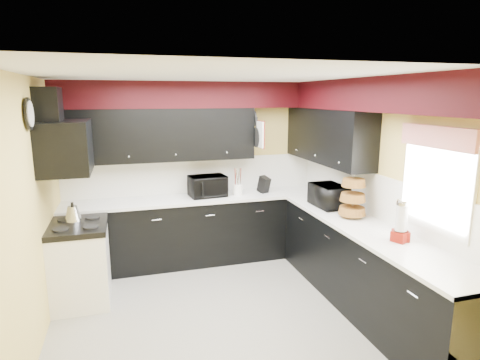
# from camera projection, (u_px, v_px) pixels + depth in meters

# --- Properties ---
(ground) EXTENTS (3.60, 3.60, 0.00)m
(ground) POSITION_uv_depth(u_px,v_px,m) (226.00, 313.00, 4.34)
(ground) COLOR gray
(ground) RESTS_ON ground
(wall_back) EXTENTS (3.60, 0.06, 2.50)m
(wall_back) POSITION_uv_depth(u_px,v_px,m) (194.00, 171.00, 5.78)
(wall_back) COLOR #E0C666
(wall_back) RESTS_ON ground
(wall_right) EXTENTS (0.06, 3.60, 2.50)m
(wall_right) POSITION_uv_depth(u_px,v_px,m) (377.00, 191.00, 4.58)
(wall_right) COLOR #E0C666
(wall_right) RESTS_ON ground
(wall_left) EXTENTS (0.06, 3.60, 2.50)m
(wall_left) POSITION_uv_depth(u_px,v_px,m) (30.00, 217.00, 3.59)
(wall_left) COLOR #E0C666
(wall_left) RESTS_ON ground
(ceiling) EXTENTS (3.60, 3.60, 0.06)m
(ceiling) POSITION_uv_depth(u_px,v_px,m) (224.00, 76.00, 3.83)
(ceiling) COLOR white
(ceiling) RESTS_ON wall_back
(cab_back) EXTENTS (3.60, 0.60, 0.90)m
(cab_back) POSITION_uv_depth(u_px,v_px,m) (199.00, 230.00, 5.66)
(cab_back) COLOR black
(cab_back) RESTS_ON ground
(cab_right) EXTENTS (0.60, 3.00, 0.90)m
(cab_right) POSITION_uv_depth(u_px,v_px,m) (365.00, 269.00, 4.38)
(cab_right) COLOR black
(cab_right) RESTS_ON ground
(counter_back) EXTENTS (3.62, 0.64, 0.04)m
(counter_back) POSITION_uv_depth(u_px,v_px,m) (198.00, 198.00, 5.56)
(counter_back) COLOR white
(counter_back) RESTS_ON cab_back
(counter_right) EXTENTS (0.64, 3.02, 0.04)m
(counter_right) POSITION_uv_depth(u_px,v_px,m) (368.00, 228.00, 4.29)
(counter_right) COLOR white
(counter_right) RESTS_ON cab_right
(splash_back) EXTENTS (3.60, 0.02, 0.50)m
(splash_back) POSITION_uv_depth(u_px,v_px,m) (194.00, 175.00, 5.78)
(splash_back) COLOR white
(splash_back) RESTS_ON counter_back
(splash_right) EXTENTS (0.02, 3.60, 0.50)m
(splash_right) POSITION_uv_depth(u_px,v_px,m) (376.00, 196.00, 4.59)
(splash_right) COLOR white
(splash_right) RESTS_ON counter_right
(upper_back) EXTENTS (2.60, 0.35, 0.70)m
(upper_back) POSITION_uv_depth(u_px,v_px,m) (158.00, 135.00, 5.36)
(upper_back) COLOR black
(upper_back) RESTS_ON wall_back
(upper_right) EXTENTS (0.35, 1.80, 0.70)m
(upper_right) POSITION_uv_depth(u_px,v_px,m) (327.00, 136.00, 5.27)
(upper_right) COLOR black
(upper_right) RESTS_ON wall_right
(soffit_back) EXTENTS (3.60, 0.36, 0.35)m
(soffit_back) POSITION_uv_depth(u_px,v_px,m) (194.00, 95.00, 5.39)
(soffit_back) COLOR black
(soffit_back) RESTS_ON wall_back
(soffit_right) EXTENTS (0.36, 3.24, 0.35)m
(soffit_right) POSITION_uv_depth(u_px,v_px,m) (380.00, 94.00, 4.14)
(soffit_right) COLOR black
(soffit_right) RESTS_ON wall_right
(stove) EXTENTS (0.60, 0.75, 0.86)m
(stove) POSITION_uv_depth(u_px,v_px,m) (81.00, 265.00, 4.54)
(stove) COLOR white
(stove) RESTS_ON ground
(cooktop) EXTENTS (0.62, 0.77, 0.06)m
(cooktop) POSITION_uv_depth(u_px,v_px,m) (78.00, 226.00, 4.45)
(cooktop) COLOR black
(cooktop) RESTS_ON stove
(hood) EXTENTS (0.50, 0.78, 0.55)m
(hood) POSITION_uv_depth(u_px,v_px,m) (65.00, 147.00, 4.25)
(hood) COLOR black
(hood) RESTS_ON wall_left
(hood_duct) EXTENTS (0.24, 0.40, 0.40)m
(hood_duct) POSITION_uv_depth(u_px,v_px,m) (48.00, 107.00, 4.13)
(hood_duct) COLOR black
(hood_duct) RESTS_ON wall_left
(window) EXTENTS (0.03, 0.86, 0.96)m
(window) POSITION_uv_depth(u_px,v_px,m) (437.00, 180.00, 3.67)
(window) COLOR white
(window) RESTS_ON wall_right
(valance) EXTENTS (0.04, 0.88, 0.20)m
(valance) POSITION_uv_depth(u_px,v_px,m) (437.00, 137.00, 3.58)
(valance) COLOR red
(valance) RESTS_ON wall_right
(pan_top) EXTENTS (0.03, 0.22, 0.40)m
(pan_top) POSITION_uv_depth(u_px,v_px,m) (254.00, 119.00, 5.61)
(pan_top) COLOR black
(pan_top) RESTS_ON upper_back
(pan_mid) EXTENTS (0.03, 0.28, 0.46)m
(pan_mid) POSITION_uv_depth(u_px,v_px,m) (257.00, 137.00, 5.54)
(pan_mid) COLOR black
(pan_mid) RESTS_ON upper_back
(pan_low) EXTENTS (0.03, 0.24, 0.42)m
(pan_low) POSITION_uv_depth(u_px,v_px,m) (251.00, 138.00, 5.79)
(pan_low) COLOR black
(pan_low) RESTS_ON upper_back
(cut_board) EXTENTS (0.03, 0.26, 0.35)m
(cut_board) POSITION_uv_depth(u_px,v_px,m) (260.00, 134.00, 5.42)
(cut_board) COLOR white
(cut_board) RESTS_ON upper_back
(baskets) EXTENTS (0.27, 0.27, 0.50)m
(baskets) POSITION_uv_depth(u_px,v_px,m) (353.00, 197.00, 4.57)
(baskets) COLOR brown
(baskets) RESTS_ON upper_right
(clock) EXTENTS (0.03, 0.30, 0.30)m
(clock) POSITION_uv_depth(u_px,v_px,m) (29.00, 114.00, 3.65)
(clock) COLOR black
(clock) RESTS_ON wall_left
(deco_plate) EXTENTS (0.03, 0.24, 0.24)m
(deco_plate) POSITION_uv_depth(u_px,v_px,m) (402.00, 102.00, 4.04)
(deco_plate) COLOR white
(deco_plate) RESTS_ON wall_right
(toaster_oven) EXTENTS (0.53, 0.46, 0.29)m
(toaster_oven) POSITION_uv_depth(u_px,v_px,m) (208.00, 186.00, 5.57)
(toaster_oven) COLOR black
(toaster_oven) RESTS_ON counter_back
(microwave) EXTENTS (0.36, 0.52, 0.28)m
(microwave) POSITION_uv_depth(u_px,v_px,m) (329.00, 196.00, 5.04)
(microwave) COLOR black
(microwave) RESTS_ON counter_right
(utensil_crock) EXTENTS (0.16, 0.16, 0.15)m
(utensil_crock) POSITION_uv_depth(u_px,v_px,m) (238.00, 190.00, 5.65)
(utensil_crock) COLOR white
(utensil_crock) RESTS_ON counter_back
(knife_block) EXTENTS (0.15, 0.18, 0.23)m
(knife_block) POSITION_uv_depth(u_px,v_px,m) (264.00, 185.00, 5.77)
(knife_block) COLOR black
(knife_block) RESTS_ON counter_back
(kettle) EXTENTS (0.19, 0.19, 0.17)m
(kettle) POSITION_uv_depth(u_px,v_px,m) (73.00, 213.00, 4.55)
(kettle) COLOR #A2A3A6
(kettle) RESTS_ON cooktop
(dispenser_a) EXTENTS (0.17, 0.17, 0.37)m
(dispenser_a) POSITION_uv_depth(u_px,v_px,m) (402.00, 222.00, 3.84)
(dispenser_a) COLOR #691305
(dispenser_a) RESTS_ON counter_right
(dispenser_b) EXTENTS (0.17, 0.17, 0.36)m
(dispenser_b) POSITION_uv_depth(u_px,v_px,m) (401.00, 224.00, 3.81)
(dispenser_b) COLOR maroon
(dispenser_b) RESTS_ON counter_right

